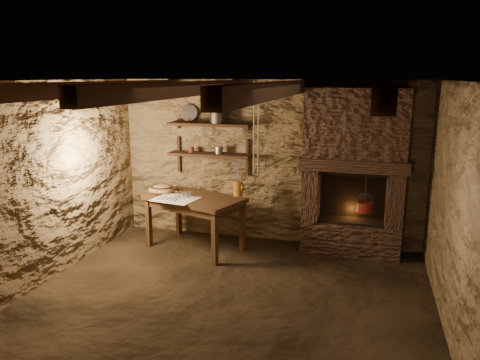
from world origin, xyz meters
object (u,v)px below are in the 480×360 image
(work_table, at_px, (195,221))
(red_pot, at_px, (364,206))
(iron_stockpot, at_px, (218,117))
(stoneware_jug, at_px, (238,182))
(wooden_bowl, at_px, (162,189))

(work_table, height_order, red_pot, red_pot)
(iron_stockpot, bearing_deg, red_pot, -3.22)
(stoneware_jug, bearing_deg, work_table, 178.50)
(work_table, xyz_separation_m, stoneware_jug, (0.58, 0.23, 0.56))
(iron_stockpot, bearing_deg, wooden_bowl, -151.24)
(red_pot, bearing_deg, stoneware_jug, -174.51)
(work_table, distance_m, iron_stockpot, 1.55)
(work_table, relative_size, iron_stockpot, 6.06)
(wooden_bowl, xyz_separation_m, red_pot, (2.89, 0.29, -0.12))
(iron_stockpot, xyz_separation_m, red_pot, (2.14, -0.12, -1.16))
(stoneware_jug, xyz_separation_m, iron_stockpot, (-0.38, 0.29, 0.89))
(stoneware_jug, bearing_deg, wooden_bowl, 163.58)
(stoneware_jug, relative_size, red_pot, 0.89)
(wooden_bowl, bearing_deg, red_pot, 5.77)
(stoneware_jug, distance_m, wooden_bowl, 1.15)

